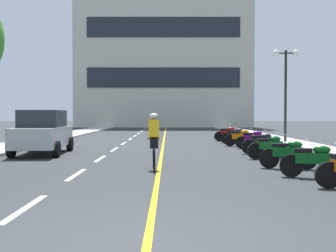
{
  "coord_description": "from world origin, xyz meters",
  "views": [
    {
      "loc": [
        0.52,
        -5.17,
        1.66
      ],
      "look_at": [
        0.49,
        16.23,
        1.03
      ],
      "focal_mm": 43.8,
      "sensor_mm": 36.0,
      "label": 1
    }
  ],
  "objects_px": {
    "parked_car_near": "(43,132)",
    "motorcycle_9": "(229,133)",
    "motorcycle_2": "(314,160)",
    "motorcycle_7": "(241,137)",
    "motorcycle_5": "(262,143)",
    "motorcycle_3": "(289,153)",
    "motorcycle_4": "(270,146)",
    "motorcycle_8": "(236,135)",
    "motorcycle_6": "(254,139)",
    "street_lamp_mid": "(286,75)",
    "cyclist_rider": "(154,140)"
  },
  "relations": [
    {
      "from": "parked_car_near",
      "to": "motorcycle_2",
      "type": "bearing_deg",
      "value": -35.42
    },
    {
      "from": "parked_car_near",
      "to": "motorcycle_9",
      "type": "xyz_separation_m",
      "value": [
        8.87,
        8.04,
        -0.44
      ]
    },
    {
      "from": "parked_car_near",
      "to": "motorcycle_2",
      "type": "distance_m",
      "value": 11.02
    },
    {
      "from": "cyclist_rider",
      "to": "street_lamp_mid",
      "type": "bearing_deg",
      "value": 56.63
    },
    {
      "from": "motorcycle_4",
      "to": "motorcycle_8",
      "type": "distance_m",
      "value": 7.78
    },
    {
      "from": "motorcycle_3",
      "to": "motorcycle_8",
      "type": "height_order",
      "value": "same"
    },
    {
      "from": "motorcycle_4",
      "to": "motorcycle_9",
      "type": "distance_m",
      "value": 9.98
    },
    {
      "from": "motorcycle_8",
      "to": "motorcycle_3",
      "type": "bearing_deg",
      "value": -90.83
    },
    {
      "from": "motorcycle_5",
      "to": "parked_car_near",
      "type": "bearing_deg",
      "value": 179.85
    },
    {
      "from": "motorcycle_3",
      "to": "street_lamp_mid",
      "type": "bearing_deg",
      "value": 74.48
    },
    {
      "from": "parked_car_near",
      "to": "motorcycle_7",
      "type": "bearing_deg",
      "value": 24.25
    },
    {
      "from": "street_lamp_mid",
      "to": "motorcycle_3",
      "type": "relative_size",
      "value": 3.05
    },
    {
      "from": "motorcycle_5",
      "to": "cyclist_rider",
      "type": "distance_m",
      "value": 6.36
    },
    {
      "from": "motorcycle_6",
      "to": "motorcycle_7",
      "type": "xyz_separation_m",
      "value": [
        -0.34,
        1.48,
        0.0
      ]
    },
    {
      "from": "motorcycle_2",
      "to": "motorcycle_3",
      "type": "xyz_separation_m",
      "value": [
        -0.15,
        1.75,
        0.0
      ]
    },
    {
      "from": "motorcycle_8",
      "to": "motorcycle_9",
      "type": "height_order",
      "value": "same"
    },
    {
      "from": "motorcycle_4",
      "to": "motorcycle_8",
      "type": "height_order",
      "value": "same"
    },
    {
      "from": "motorcycle_5",
      "to": "motorcycle_7",
      "type": "xyz_separation_m",
      "value": [
        -0.15,
        4.05,
        0.0
      ]
    },
    {
      "from": "motorcycle_4",
      "to": "motorcycle_7",
      "type": "relative_size",
      "value": 1.0
    },
    {
      "from": "parked_car_near",
      "to": "motorcycle_7",
      "type": "height_order",
      "value": "parked_car_near"
    },
    {
      "from": "street_lamp_mid",
      "to": "motorcycle_2",
      "type": "xyz_separation_m",
      "value": [
        -2.79,
        -12.32,
        -3.39
      ]
    },
    {
      "from": "motorcycle_2",
      "to": "motorcycle_6",
      "type": "relative_size",
      "value": 0.98
    },
    {
      "from": "motorcycle_3",
      "to": "motorcycle_7",
      "type": "relative_size",
      "value": 0.98
    },
    {
      "from": "motorcycle_7",
      "to": "motorcycle_9",
      "type": "distance_m",
      "value": 4.02
    },
    {
      "from": "motorcycle_3",
      "to": "motorcycle_4",
      "type": "relative_size",
      "value": 0.99
    },
    {
      "from": "street_lamp_mid",
      "to": "motorcycle_3",
      "type": "distance_m",
      "value": 11.48
    },
    {
      "from": "motorcycle_8",
      "to": "motorcycle_6",
      "type": "bearing_deg",
      "value": -84.86
    },
    {
      "from": "motorcycle_9",
      "to": "cyclist_rider",
      "type": "bearing_deg",
      "value": -107.9
    },
    {
      "from": "parked_car_near",
      "to": "motorcycle_4",
      "type": "distance_m",
      "value": 9.16
    },
    {
      "from": "motorcycle_5",
      "to": "cyclist_rider",
      "type": "bearing_deg",
      "value": -132.87
    },
    {
      "from": "motorcycle_2",
      "to": "motorcycle_3",
      "type": "relative_size",
      "value": 0.99
    },
    {
      "from": "motorcycle_2",
      "to": "motorcycle_8",
      "type": "bearing_deg",
      "value": 89.98
    },
    {
      "from": "motorcycle_2",
      "to": "motorcycle_9",
      "type": "distance_m",
      "value": 14.42
    },
    {
      "from": "parked_car_near",
      "to": "motorcycle_5",
      "type": "relative_size",
      "value": 2.52
    },
    {
      "from": "motorcycle_8",
      "to": "motorcycle_9",
      "type": "xyz_separation_m",
      "value": [
        -0.1,
        2.2,
        0.0
      ]
    },
    {
      "from": "motorcycle_3",
      "to": "motorcycle_9",
      "type": "bearing_deg",
      "value": 89.77
    },
    {
      "from": "motorcycle_5",
      "to": "motorcycle_3",
      "type": "bearing_deg",
      "value": -93.26
    },
    {
      "from": "cyclist_rider",
      "to": "motorcycle_6",
      "type": "bearing_deg",
      "value": 58.02
    },
    {
      "from": "parked_car_near",
      "to": "motorcycle_7",
      "type": "xyz_separation_m",
      "value": [
        8.93,
        4.02,
        -0.44
      ]
    },
    {
      "from": "parked_car_near",
      "to": "motorcycle_8",
      "type": "relative_size",
      "value": 2.53
    },
    {
      "from": "motorcycle_5",
      "to": "motorcycle_8",
      "type": "height_order",
      "value": "same"
    },
    {
      "from": "street_lamp_mid",
      "to": "motorcycle_5",
      "type": "xyz_separation_m",
      "value": [
        -2.67,
        -5.96,
        -3.39
      ]
    },
    {
      "from": "street_lamp_mid",
      "to": "motorcycle_3",
      "type": "bearing_deg",
      "value": -105.52
    },
    {
      "from": "motorcycle_7",
      "to": "motorcycle_9",
      "type": "xyz_separation_m",
      "value": [
        -0.06,
        4.02,
        0.0
      ]
    },
    {
      "from": "motorcycle_9",
      "to": "motorcycle_6",
      "type": "bearing_deg",
      "value": -85.85
    },
    {
      "from": "street_lamp_mid",
      "to": "parked_car_near",
      "type": "relative_size",
      "value": 1.19
    },
    {
      "from": "motorcycle_6",
      "to": "parked_car_near",
      "type": "bearing_deg",
      "value": -164.69
    },
    {
      "from": "motorcycle_3",
      "to": "motorcycle_6",
      "type": "bearing_deg",
      "value": 86.42
    },
    {
      "from": "motorcycle_6",
      "to": "cyclist_rider",
      "type": "xyz_separation_m",
      "value": [
        -4.51,
        -7.22,
        0.41
      ]
    },
    {
      "from": "parked_car_near",
      "to": "motorcycle_5",
      "type": "xyz_separation_m",
      "value": [
        9.09,
        -0.02,
        -0.44
      ]
    }
  ]
}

